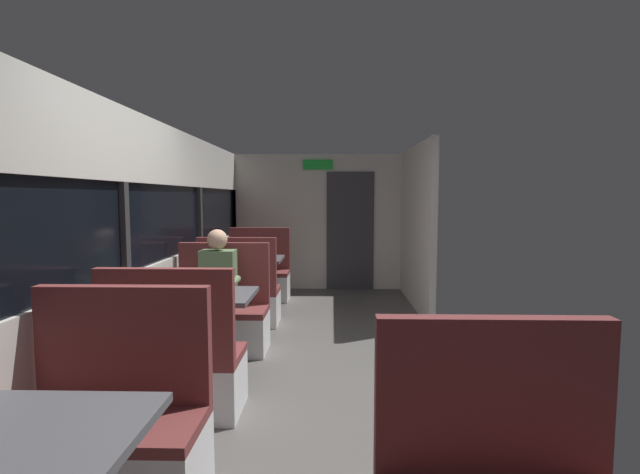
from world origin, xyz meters
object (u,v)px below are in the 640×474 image
dining_table_near_window (16,459)px  dining_table_mid_window (201,305)px  bench_near_window_facing_entry (112,439)px  bench_mid_window_facing_entry (221,319)px  bench_far_window_facing_entry (258,278)px  bench_mid_window_facing_end (175,370)px  dining_table_far_window (250,265)px  bench_far_window_facing_end (240,298)px  seated_passenger (219,300)px

dining_table_near_window → dining_table_mid_window: same height
bench_near_window_facing_entry → dining_table_mid_window: 1.68m
bench_mid_window_facing_entry → bench_far_window_facing_entry: bearing=90.0°
bench_near_window_facing_entry → bench_mid_window_facing_end: bearing=90.0°
dining_table_far_window → bench_far_window_facing_entry: 0.77m
bench_far_window_facing_end → seated_passenger: size_ratio=0.87×
dining_table_near_window → bench_far_window_facing_entry: bench_far_window_facing_entry is taller
dining_table_near_window → bench_far_window_facing_end: bearing=90.0°
bench_mid_window_facing_entry → dining_table_far_window: (0.00, 1.65, 0.31)m
bench_mid_window_facing_entry → seated_passenger: seated_passenger is taller
bench_far_window_facing_end → seated_passenger: 1.05m
bench_mid_window_facing_entry → bench_far_window_facing_entry: same height
dining_table_near_window → bench_near_window_facing_entry: 0.77m
bench_mid_window_facing_end → dining_table_far_window: (0.00, 3.05, 0.31)m
bench_far_window_facing_end → bench_far_window_facing_entry: size_ratio=1.00×
bench_near_window_facing_entry → dining_table_far_window: size_ratio=1.22×
dining_table_near_window → dining_table_far_window: 4.71m
dining_table_far_window → bench_mid_window_facing_end: bearing=-90.0°
bench_mid_window_facing_end → seated_passenger: seated_passenger is taller
bench_mid_window_facing_entry → seated_passenger: (0.00, -0.07, 0.21)m
dining_table_near_window → bench_near_window_facing_entry: bench_near_window_facing_entry is taller
bench_near_window_facing_entry → seated_passenger: (0.00, 2.28, 0.21)m
bench_mid_window_facing_entry → dining_table_far_window: bench_mid_window_facing_entry is taller
bench_mid_window_facing_end → bench_mid_window_facing_entry: bearing=90.0°
dining_table_mid_window → bench_mid_window_facing_entry: size_ratio=0.82×
bench_mid_window_facing_end → dining_table_mid_window: bearing=90.0°
seated_passenger → dining_table_near_window: bearing=-90.0°
bench_mid_window_facing_entry → seated_passenger: 0.22m
bench_mid_window_facing_end → dining_table_far_window: bench_mid_window_facing_end is taller
dining_table_near_window → bench_near_window_facing_entry: (0.00, 0.70, -0.31)m
dining_table_mid_window → bench_mid_window_facing_end: (0.00, -0.70, -0.31)m
dining_table_far_window → bench_far_window_facing_end: bearing=-90.0°
dining_table_near_window → bench_mid_window_facing_end: size_ratio=0.82×
bench_mid_window_facing_end → seated_passenger: (0.00, 1.33, 0.21)m
bench_mid_window_facing_entry → dining_table_mid_window: bearing=-90.0°
bench_mid_window_facing_end → bench_far_window_facing_end: size_ratio=1.00×
bench_mid_window_facing_end → bench_far_window_facing_entry: same height
bench_mid_window_facing_entry → bench_far_window_facing_entry: size_ratio=1.00×
dining_table_near_window → bench_far_window_facing_end: bench_far_window_facing_end is taller
bench_mid_window_facing_end → bench_mid_window_facing_entry: 1.40m
dining_table_far_window → seated_passenger: (0.00, -1.73, -0.10)m
bench_mid_window_facing_end → bench_mid_window_facing_entry: (0.00, 1.40, 0.00)m
bench_near_window_facing_entry → dining_table_mid_window: bearing=90.0°
bench_mid_window_facing_end → bench_near_window_facing_entry: bearing=-90.0°
bench_near_window_facing_entry → dining_table_far_window: 4.02m
bench_near_window_facing_entry → dining_table_mid_window: size_ratio=1.22×
dining_table_mid_window → bench_mid_window_facing_entry: 0.77m
dining_table_far_window → bench_far_window_facing_entry: bench_far_window_facing_entry is taller
dining_table_far_window → bench_far_window_facing_entry: size_ratio=0.82×
bench_near_window_facing_entry → bench_far_window_facing_end: bearing=90.0°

